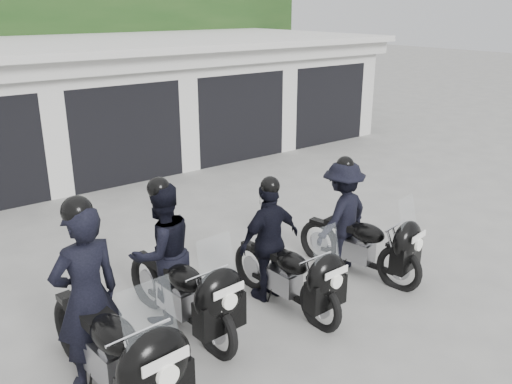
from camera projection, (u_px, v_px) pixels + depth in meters
ground at (290, 273)px, 8.12m from camera, size 80.00×80.00×0.00m
garage_block at (82, 104)px, 13.68m from camera, size 16.40×6.80×2.96m
background_vegetation at (32, 39)px, 17.09m from camera, size 20.00×3.90×5.80m
police_bike_a at (104, 324)px, 5.29m from camera, size 0.86×2.48×2.16m
police_bike_b at (172, 264)px, 6.58m from camera, size 0.92×2.24×1.94m
police_bike_c at (278, 251)px, 7.10m from camera, size 0.99×2.05×1.79m
police_bike_d at (351, 223)px, 7.96m from camera, size 1.17×2.06×1.81m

